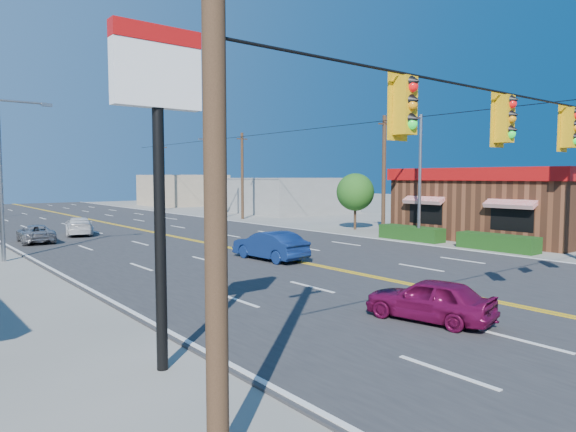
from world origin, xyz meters
TOP-DOWN VIEW (x-y plane):
  - road at (0.00, 20.00)m, footprint 20.00×120.00m
  - kfc at (19.90, 12.00)m, footprint 16.30×12.40m
  - pizza_hut_sign at (-11.00, 4.00)m, footprint 1.90×0.30m
  - streetlight_se at (10.79, 14.00)m, footprint 2.55×0.25m
  - streetlight_ne at (10.79, 38.00)m, footprint 2.55×0.25m
  - streetlight_sw at (-10.79, 22.00)m, footprint 2.55×0.25m
  - utility_pole_near at (12.20, 18.00)m, footprint 0.28×0.28m
  - utility_pole_mid at (12.20, 36.00)m, footprint 0.28×0.28m
  - utility_pole_far at (12.20, 54.00)m, footprint 0.28×0.28m
  - tree_kfc_rear at (13.50, 22.00)m, footprint 2.94×2.94m
  - bld_east_mid at (22.00, 40.00)m, footprint 12.00×10.00m
  - bld_east_far at (19.00, 62.00)m, footprint 10.00×10.00m
  - car_magenta at (-3.55, 2.60)m, footprint 2.22×3.84m
  - car_blue at (-0.70, 14.04)m, footprint 1.75×4.38m
  - car_white at (-4.76, 31.03)m, footprint 2.81×4.63m
  - car_silver at (-8.15, 28.41)m, footprint 2.18×4.16m

SIDE VIEW (x-z plane):
  - road at x=0.00m, z-range 0.00..0.06m
  - car_silver at x=-8.15m, z-range 0.00..1.12m
  - car_magenta at x=-3.55m, z-range 0.00..1.23m
  - car_white at x=-4.76m, z-range 0.00..1.25m
  - car_blue at x=-0.70m, z-range 0.00..1.42m
  - bld_east_mid at x=22.00m, z-range 0.00..4.00m
  - bld_east_far at x=19.00m, z-range 0.00..4.40m
  - kfc at x=19.90m, z-range 0.03..4.73m
  - tree_kfc_rear at x=13.50m, z-range 0.73..5.14m
  - utility_pole_near at x=12.20m, z-range 0.00..8.40m
  - utility_pole_mid at x=12.20m, z-range 0.00..8.40m
  - utility_pole_far at x=12.20m, z-range 0.00..8.40m
  - streetlight_se at x=10.79m, z-range 0.51..8.51m
  - streetlight_ne at x=10.79m, z-range 0.51..8.51m
  - streetlight_sw at x=-10.79m, z-range 0.51..8.51m
  - pizza_hut_sign at x=-11.00m, z-range 1.76..8.61m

